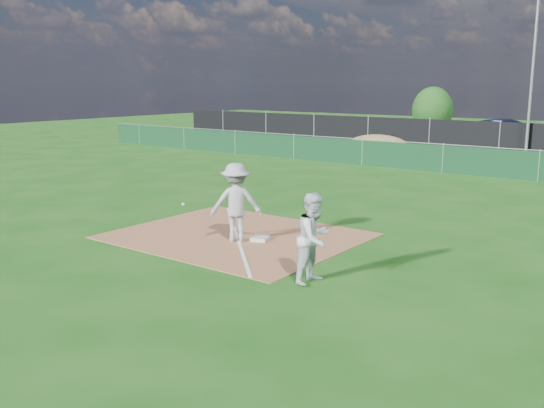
# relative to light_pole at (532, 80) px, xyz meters

# --- Properties ---
(ground) EXTENTS (90.00, 90.00, 0.00)m
(ground) POSITION_rel_light_pole_xyz_m (-1.50, -12.70, -4.00)
(ground) COLOR #164C10
(ground) RESTS_ON ground
(infield_dirt) EXTENTS (6.00, 5.00, 0.02)m
(infield_dirt) POSITION_rel_light_pole_xyz_m (-1.50, -21.70, -3.99)
(infield_dirt) COLOR #905A39
(infield_dirt) RESTS_ON ground
(foul_line) EXTENTS (5.01, 5.01, 0.01)m
(foul_line) POSITION_rel_light_pole_xyz_m (-1.50, -21.70, -3.98)
(foul_line) COLOR white
(foul_line) RESTS_ON infield_dirt
(green_fence) EXTENTS (44.00, 0.05, 1.20)m
(green_fence) POSITION_rel_light_pole_xyz_m (-1.50, -7.70, -3.40)
(green_fence) COLOR #0D311A
(green_fence) RESTS_ON ground
(dirt_mound) EXTENTS (3.38, 2.60, 1.17)m
(dirt_mound) POSITION_rel_light_pole_xyz_m (-6.50, -4.20, -3.42)
(dirt_mound) COLOR olive
(dirt_mound) RESTS_ON ground
(black_fence) EXTENTS (46.00, 0.04, 1.80)m
(black_fence) POSITION_rel_light_pole_xyz_m (-1.50, 0.30, -3.10)
(black_fence) COLOR black
(black_fence) RESTS_ON ground
(parking_lot) EXTENTS (46.00, 9.00, 0.01)m
(parking_lot) POSITION_rel_light_pole_xyz_m (-1.50, 5.30, -4.00)
(parking_lot) COLOR black
(parking_lot) RESTS_ON ground
(light_pole) EXTENTS (0.16, 0.16, 8.00)m
(light_pole) POSITION_rel_light_pole_xyz_m (0.00, 0.00, 0.00)
(light_pole) COLOR slate
(light_pole) RESTS_ON ground
(first_base) EXTENTS (0.50, 0.50, 0.09)m
(first_base) POSITION_rel_light_pole_xyz_m (-0.71, -21.71, -3.94)
(first_base) COLOR silver
(first_base) RESTS_ON infield_dirt
(play_at_first) EXTENTS (2.27, 1.40, 1.97)m
(play_at_first) POSITION_rel_light_pole_xyz_m (-1.16, -22.11, -2.99)
(play_at_first) COLOR #B5B5B8
(play_at_first) RESTS_ON infield_dirt
(runner) EXTENTS (0.72, 0.91, 1.83)m
(runner) POSITION_rel_light_pole_xyz_m (2.13, -23.57, -3.08)
(runner) COLOR silver
(runner) RESTS_ON ground
(car_left) EXTENTS (4.36, 2.85, 1.38)m
(car_left) POSITION_rel_light_pole_xyz_m (-7.78, 4.26, -3.30)
(car_left) COLOR #A3A5AB
(car_left) RESTS_ON parking_lot
(car_mid) EXTENTS (5.32, 2.61, 1.68)m
(car_mid) POSITION_rel_light_pole_xyz_m (-2.32, 4.35, -3.15)
(car_mid) COLOR black
(car_mid) RESTS_ON parking_lot
(tree_left) EXTENTS (3.01, 3.01, 3.57)m
(tree_left) POSITION_rel_light_pole_xyz_m (-9.44, 10.18, -2.16)
(tree_left) COLOR #382316
(tree_left) RESTS_ON ground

